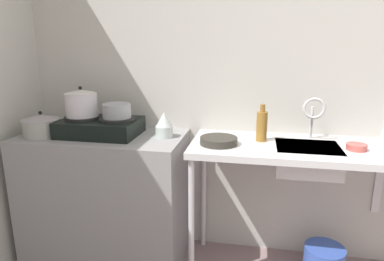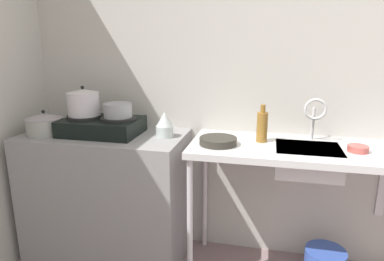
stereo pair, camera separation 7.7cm
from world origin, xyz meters
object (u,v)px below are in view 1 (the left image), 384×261
object	(u,v)px
bottle_by_sink	(262,126)
small_bowl_on_drainboard	(357,147)
pot_on_right_burner	(117,111)
faucet	(314,111)
pot_beside_stove	(42,125)
stove	(100,126)
percolator	(164,125)
frying_pan	(219,141)
pot_on_left_burner	(81,103)
sink_basin	(307,159)

from	to	relation	value
bottle_by_sink	small_bowl_on_drainboard	bearing A→B (deg)	-9.19
pot_on_right_burner	faucet	bearing A→B (deg)	5.97
small_bowl_on_drainboard	pot_on_right_burner	bearing A→B (deg)	178.73
pot_beside_stove	bottle_by_sink	size ratio (longest dim) A/B	1.04
stove	bottle_by_sink	distance (m)	1.07
percolator	frying_pan	world-z (taller)	percolator
stove	pot_on_left_burner	distance (m)	0.20
stove	percolator	world-z (taller)	percolator
pot_beside_stove	small_bowl_on_drainboard	world-z (taller)	pot_beside_stove
bottle_by_sink	pot_beside_stove	bearing A→B (deg)	-174.18
pot_beside_stove	small_bowl_on_drainboard	xyz separation A→B (m)	(1.99, 0.06, -0.06)
stove	pot_on_left_burner	size ratio (longest dim) A/B	2.42
percolator	stove	bearing A→B (deg)	-176.42
pot_on_right_burner	pot_beside_stove	bearing A→B (deg)	-169.60
pot_on_left_burner	pot_beside_stove	distance (m)	0.30
sink_basin	faucet	world-z (taller)	faucet
pot_on_right_burner	percolator	distance (m)	0.33
stove	pot_on_right_burner	bearing A→B (deg)	0.00
pot_on_left_burner	frying_pan	bearing A→B (deg)	-4.20
sink_basin	frying_pan	distance (m)	0.55
pot_on_left_burner	frying_pan	distance (m)	0.96
pot_on_left_burner	pot_on_right_burner	distance (m)	0.25
pot_on_right_burner	percolator	world-z (taller)	pot_on_right_burner
sink_basin	pot_on_left_burner	bearing A→B (deg)	179.59
pot_beside_stove	bottle_by_sink	bearing A→B (deg)	5.82
pot_on_right_burner	pot_beside_stove	size ratio (longest dim) A/B	0.76
small_bowl_on_drainboard	bottle_by_sink	bearing A→B (deg)	170.81
pot_on_left_burner	pot_beside_stove	bearing A→B (deg)	-159.94
frying_pan	small_bowl_on_drainboard	distance (m)	0.80
percolator	bottle_by_sink	bearing A→B (deg)	2.53
pot_on_right_burner	small_bowl_on_drainboard	world-z (taller)	pot_on_right_burner
pot_on_left_burner	sink_basin	distance (m)	1.50
percolator	sink_basin	bearing A→B (deg)	-2.39
percolator	small_bowl_on_drainboard	size ratio (longest dim) A/B	1.45
percolator	pot_beside_stove	bearing A→B (deg)	-171.66
pot_on_right_burner	sink_basin	distance (m)	1.25
stove	frying_pan	world-z (taller)	stove
percolator	sink_basin	size ratio (longest dim) A/B	0.44
sink_basin	pot_on_right_burner	bearing A→B (deg)	179.51
pot_on_left_burner	pot_on_right_burner	xyz separation A→B (m)	(0.25, 0.00, -0.04)
pot_beside_stove	small_bowl_on_drainboard	size ratio (longest dim) A/B	2.12
frying_pan	bottle_by_sink	xyz separation A→B (m)	(0.26, 0.12, 0.08)
sink_basin	small_bowl_on_drainboard	distance (m)	0.28
pot_beside_stove	faucet	distance (m)	1.78
stove	frying_pan	distance (m)	0.81
pot_on_right_burner	bottle_by_sink	size ratio (longest dim) A/B	0.79
pot_beside_stove	faucet	world-z (taller)	faucet
pot_beside_stove	frying_pan	xyz separation A→B (m)	(1.19, 0.02, -0.05)
frying_pan	bottle_by_sink	size ratio (longest dim) A/B	0.97
bottle_by_sink	percolator	bearing A→B (deg)	-177.47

